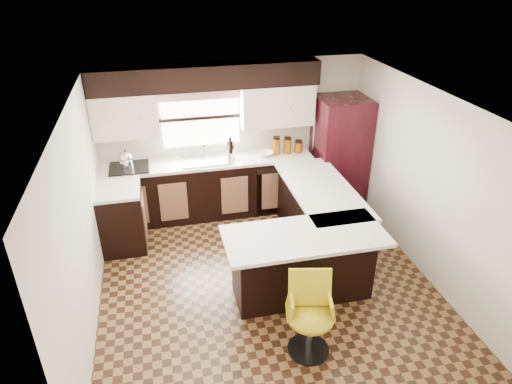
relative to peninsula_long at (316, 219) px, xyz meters
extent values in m
plane|color=#49301A|center=(-0.90, -0.62, -0.45)|extent=(4.40, 4.40, 0.00)
plane|color=silver|center=(-0.90, -0.62, 1.95)|extent=(4.40, 4.40, 0.00)
plane|color=beige|center=(-0.90, 1.58, 0.75)|extent=(4.40, 0.00, 4.40)
plane|color=beige|center=(-0.90, -2.83, 0.75)|extent=(4.40, 0.00, 4.40)
plane|color=beige|center=(-3.00, -0.62, 0.75)|extent=(0.00, 4.40, 4.40)
plane|color=beige|center=(1.20, -0.62, 0.75)|extent=(0.00, 4.40, 4.40)
cube|color=black|center=(-1.35, 1.28, 0.00)|extent=(3.30, 0.60, 0.90)
cube|color=black|center=(-2.70, 0.62, 0.00)|extent=(0.60, 0.70, 0.90)
cube|color=silver|center=(-1.35, 1.28, 0.47)|extent=(3.30, 0.60, 0.04)
cube|color=silver|center=(-2.70, 0.62, 0.47)|extent=(0.60, 0.70, 0.04)
cube|color=black|center=(-1.30, 1.40, 1.77)|extent=(3.40, 0.35, 0.36)
cube|color=beige|center=(-2.52, 1.40, 1.27)|extent=(0.94, 0.35, 0.64)
cube|color=beige|center=(-0.22, 1.40, 1.27)|extent=(1.14, 0.35, 0.64)
cube|color=white|center=(-1.40, 1.56, 1.10)|extent=(1.20, 0.02, 0.90)
cube|color=#D19B93|center=(-1.40, 1.52, 1.49)|extent=(1.30, 0.06, 0.18)
cube|color=#B2B2B7|center=(-1.40, 1.25, 0.51)|extent=(0.75, 0.45, 0.03)
cube|color=black|center=(-0.35, 0.99, -0.02)|extent=(0.58, 0.03, 0.78)
cube|color=black|center=(-2.55, 1.25, 0.51)|extent=(0.58, 0.50, 0.02)
cube|color=black|center=(0.00, 0.00, 0.00)|extent=(0.60, 1.95, 0.90)
cube|color=black|center=(-0.53, -0.97, 0.00)|extent=(1.65, 0.60, 0.90)
cube|color=silver|center=(0.05, 0.00, 0.47)|extent=(0.84, 1.95, 0.04)
cube|color=silver|center=(-0.55, -1.06, 0.47)|extent=(1.89, 0.84, 0.04)
cube|color=black|center=(0.79, 1.16, 0.47)|extent=(0.79, 0.75, 1.83)
cylinder|color=silver|center=(-0.99, 1.28, 0.66)|extent=(0.15, 0.15, 0.32)
imported|color=white|center=(-0.44, 1.28, 0.53)|extent=(0.28, 0.28, 0.06)
cylinder|color=#7A3F03|center=(-0.25, 1.30, 0.63)|extent=(0.13, 0.13, 0.26)
cylinder|color=#7A3F03|center=(-0.06, 1.30, 0.61)|extent=(0.13, 0.13, 0.23)
cylinder|color=#7A3F03|center=(0.12, 1.30, 0.58)|extent=(0.14, 0.14, 0.17)
camera|label=1|loc=(-2.09, -5.24, 3.39)|focal=32.00mm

